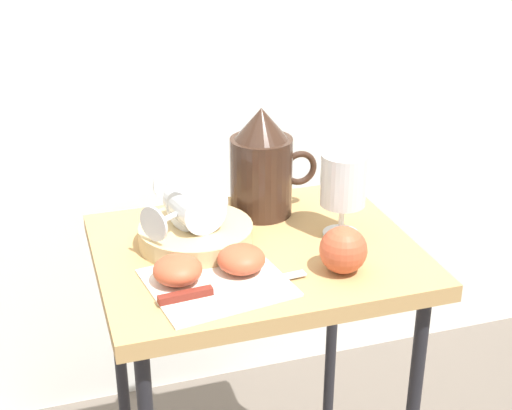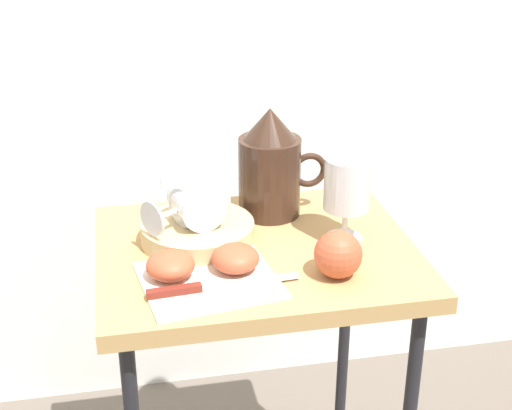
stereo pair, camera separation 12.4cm
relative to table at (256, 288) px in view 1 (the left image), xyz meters
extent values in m
cube|color=white|center=(0.00, 0.62, 0.40)|extent=(2.40, 0.03, 2.10)
cube|color=tan|center=(0.00, 0.00, 0.07)|extent=(0.54, 0.44, 0.03)
cylinder|color=black|center=(-0.23, 0.18, -0.30)|extent=(0.02, 0.02, 0.70)
cylinder|color=black|center=(0.23, 0.18, -0.30)|extent=(0.02, 0.02, 0.70)
cube|color=silver|center=(-0.10, -0.10, 0.08)|extent=(0.23, 0.21, 0.00)
cylinder|color=tan|center=(-0.10, 0.04, 0.10)|extent=(0.20, 0.20, 0.03)
cylinder|color=#382319|center=(0.05, 0.13, 0.16)|extent=(0.12, 0.12, 0.15)
cylinder|color=orange|center=(0.05, 0.13, 0.13)|extent=(0.11, 0.11, 0.08)
cone|color=#382319|center=(0.05, 0.13, 0.26)|extent=(0.10, 0.10, 0.06)
torus|color=#382319|center=(0.13, 0.13, 0.16)|extent=(0.07, 0.01, 0.07)
cylinder|color=silver|center=(0.16, 0.00, 0.09)|extent=(0.06, 0.06, 0.00)
cylinder|color=silver|center=(0.16, 0.00, 0.12)|extent=(0.01, 0.01, 0.06)
cylinder|color=silver|center=(0.16, 0.00, 0.19)|extent=(0.08, 0.08, 0.09)
cylinder|color=orange|center=(0.16, 0.00, 0.17)|extent=(0.07, 0.07, 0.05)
cylinder|color=silver|center=(-0.09, 0.05, 0.15)|extent=(0.11, 0.10, 0.07)
cylinder|color=silver|center=(-0.15, 0.01, 0.15)|extent=(0.06, 0.04, 0.01)
cylinder|color=silver|center=(-0.17, 0.00, 0.15)|extent=(0.04, 0.05, 0.06)
cylinder|color=silver|center=(-0.10, 0.04, 0.16)|extent=(0.10, 0.10, 0.08)
cylinder|color=silver|center=(-0.11, 0.11, 0.16)|extent=(0.02, 0.06, 0.01)
cylinder|color=silver|center=(-0.12, 0.15, 0.16)|extent=(0.06, 0.02, 0.06)
ellipsoid|color=#C15133|center=(-0.15, -0.08, 0.11)|extent=(0.08, 0.08, 0.04)
ellipsoid|color=#C15133|center=(-0.05, -0.08, 0.11)|extent=(0.08, 0.08, 0.04)
sphere|color=#C15133|center=(0.11, -0.12, 0.12)|extent=(0.08, 0.08, 0.08)
cube|color=silver|center=(-0.03, -0.12, 0.09)|extent=(0.16, 0.03, 0.00)
cube|color=maroon|center=(-0.15, -0.13, 0.09)|extent=(0.09, 0.02, 0.01)
camera|label=1|loc=(-0.34, -1.08, 0.68)|focal=52.20mm
camera|label=2|loc=(-0.22, -1.11, 0.68)|focal=52.20mm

